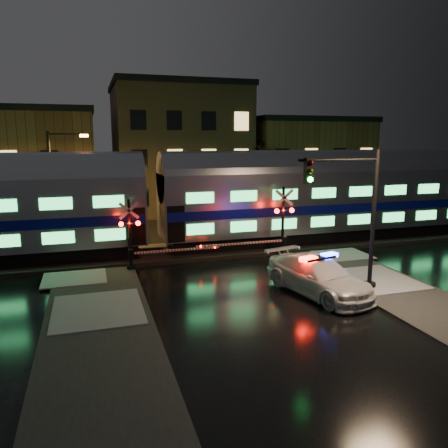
{
  "coord_description": "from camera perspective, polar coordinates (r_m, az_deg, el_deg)",
  "views": [
    {
      "loc": [
        -6.55,
        -20.24,
        6.82
      ],
      "look_at": [
        0.49,
        2.5,
        2.2
      ],
      "focal_mm": 35.0,
      "sensor_mm": 36.0,
      "label": 1
    }
  ],
  "objects": [
    {
      "name": "ground",
      "position": [
        22.34,
        0.69,
        -6.79
      ],
      "size": [
        120.0,
        120.0,
        0.0
      ],
      "primitive_type": "plane",
      "color": "black",
      "rests_on": "ground"
    },
    {
      "name": "ballast",
      "position": [
        26.93,
        -2.59,
        -3.44
      ],
      "size": [
        90.0,
        4.2,
        0.24
      ],
      "primitive_type": "cube",
      "color": "black",
      "rests_on": "ground"
    },
    {
      "name": "sidewalk_left",
      "position": [
        15.77,
        -15.86,
        -14.86
      ],
      "size": [
        4.0,
        20.0,
        0.12
      ],
      "primitive_type": "cube",
      "color": "#2D2D2D",
      "rests_on": "ground"
    },
    {
      "name": "sidewalk_right",
      "position": [
        20.47,
        24.11,
        -9.31
      ],
      "size": [
        4.0,
        20.0,
        0.12
      ],
      "primitive_type": "cube",
      "color": "#2D2D2D",
      "rests_on": "ground"
    },
    {
      "name": "building_left",
      "position": [
        42.79,
        -26.05,
        6.77
      ],
      "size": [
        14.0,
        10.0,
        9.0
      ],
      "primitive_type": "cube",
      "color": "brown",
      "rests_on": "ground"
    },
    {
      "name": "building_mid",
      "position": [
        43.6,
        -5.98,
        9.52
      ],
      "size": [
        12.0,
        11.0,
        11.5
      ],
      "primitive_type": "cube",
      "color": "brown",
      "rests_on": "ground"
    },
    {
      "name": "building_right",
      "position": [
        47.49,
        9.89,
        7.72
      ],
      "size": [
        12.0,
        10.0,
        8.5
      ],
      "primitive_type": "cube",
      "color": "brown",
      "rests_on": "ground"
    },
    {
      "name": "train",
      "position": [
        25.7,
        -9.39,
        3.15
      ],
      "size": [
        51.0,
        3.12,
        5.92
      ],
      "color": "black",
      "rests_on": "ballast"
    },
    {
      "name": "police_car",
      "position": [
        20.07,
        12.2,
        -6.67
      ],
      "size": [
        3.5,
        5.97,
        1.8
      ],
      "rotation": [
        0.0,
        0.0,
        0.23
      ],
      "color": "silver",
      "rests_on": "ground"
    },
    {
      "name": "crossing_signal_right",
      "position": [
        25.28,
        7.02,
        -0.71
      ],
      "size": [
        5.91,
        0.66,
        4.19
      ],
      "color": "black",
      "rests_on": "ground"
    },
    {
      "name": "crossing_signal_left",
      "position": [
        23.25,
        -11.25,
        -2.29
      ],
      "size": [
        5.37,
        0.64,
        3.8
      ],
      "color": "black",
      "rests_on": "ground"
    },
    {
      "name": "traffic_light",
      "position": [
        20.1,
        16.7,
        0.72
      ],
      "size": [
        4.14,
        0.73,
        6.4
      ],
      "rotation": [
        0.0,
        0.0,
        0.1
      ],
      "color": "black",
      "rests_on": "ground"
    },
    {
      "name": "streetlight",
      "position": [
        29.43,
        -21.13,
        5.19
      ],
      "size": [
        2.45,
        0.26,
        7.33
      ],
      "color": "black",
      "rests_on": "ground"
    }
  ]
}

